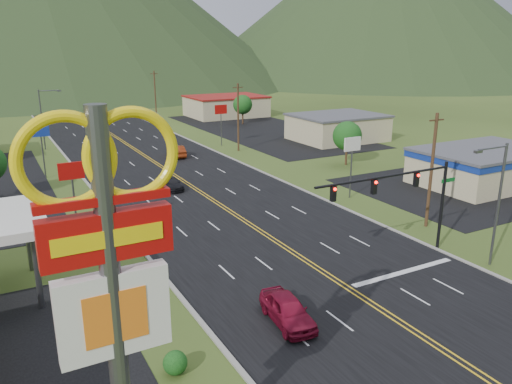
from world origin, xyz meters
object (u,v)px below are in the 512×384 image
traffic_signal (405,190)px  car_red_far (177,151)px  car_dark_mid (172,184)px  car_red_near (287,310)px  streetlight_west (44,115)px  streetlight_east (496,197)px  pylon_sign (110,272)px

traffic_signal → car_red_far: size_ratio=2.67×
car_dark_mid → car_red_far: bearing=69.9°
car_red_near → streetlight_west: bearing=101.7°
traffic_signal → streetlight_east: (4.70, -4.00, -0.15)m
car_red_near → car_red_far: bearing=84.0°
car_dark_mid → traffic_signal: bearing=-69.6°
traffic_signal → car_red_far: (-2.61, 41.36, -4.52)m
streetlight_east → traffic_signal: bearing=139.6°
traffic_signal → car_red_near: size_ratio=2.76×
traffic_signal → streetlight_west: bearing=108.0°
streetlight_east → car_dark_mid: (-13.49, 29.90, -4.56)m
streetlight_east → car_red_far: streetlight_east is taller
car_dark_mid → pylon_sign: bearing=-109.5°
car_red_near → car_dark_mid: car_red_near is taller
streetlight_east → car_red_near: (-16.94, 0.30, -4.37)m
streetlight_west → car_red_far: 21.81m
pylon_sign → traffic_signal: pylon_sign is taller
car_red_near → pylon_sign: bearing=-137.5°
car_red_near → car_red_far: (9.64, 45.06, 0.00)m
streetlight_east → streetlight_west: 64.21m
car_dark_mid → car_red_far: car_red_far is taller
streetlight_west → traffic_signal: bearing=-72.0°
streetlight_west → car_red_near: bearing=-84.3°
streetlight_east → car_red_far: 46.15m
pylon_sign → car_red_near: pylon_sign is taller
streetlight_west → car_dark_mid: streetlight_west is taller
car_dark_mid → car_red_far: size_ratio=0.87×
streetlight_west → car_dark_mid: size_ratio=2.10×
pylon_sign → car_red_far: pylon_sign is taller
pylon_sign → streetlight_west: size_ratio=1.56×
traffic_signal → car_dark_mid: traffic_signal is taller
traffic_signal → car_dark_mid: size_ratio=3.05×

